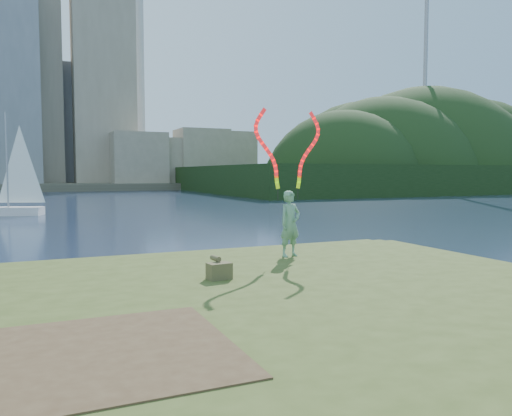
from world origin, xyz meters
name	(u,v)px	position (x,y,z in m)	size (l,w,h in m)	color
ground	(197,323)	(0.00, 0.00, 0.00)	(320.00, 320.00, 0.00)	#18243C
grassy_knoll	(241,343)	(0.00, -2.30, 0.34)	(20.00, 18.00, 0.80)	#3A4A1A
dirt_patch	(97,353)	(-2.20, -3.20, 0.81)	(3.20, 3.00, 0.02)	#47331E
far_shore	(53,185)	(0.00, 95.00, 0.60)	(320.00, 40.00, 1.20)	#4F4A3A
observation_tower	(137,5)	(18.00, 102.00, 39.11)	(10.00, 10.00, 58.00)	silver
wooded_hill	(421,189)	(59.57, 59.96, 0.16)	(78.00, 50.00, 63.00)	black
woman_with_ribbons	(290,202)	(3.13, 2.08, 2.20)	(2.03, 0.63, 4.07)	#146637
canvas_bag	(219,270)	(0.53, 0.19, 0.98)	(0.50, 0.57, 0.44)	brown
sailboat	(12,198)	(-4.44, 29.31, 1.24)	(4.73, 2.81, 7.20)	white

